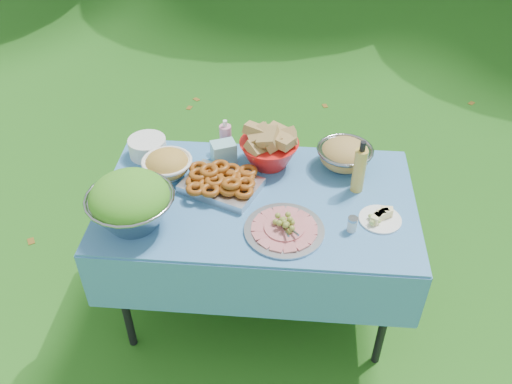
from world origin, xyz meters
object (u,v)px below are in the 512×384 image
Objects in this scene: picnic_table at (258,254)px; salad_bowl at (130,202)px; charcuterie_platter at (284,224)px; bread_bowl at (269,147)px; oil_bottle at (360,167)px; pasta_bowl_steel at (345,154)px; plate_stack at (148,147)px.

picnic_table is 3.85× the size of salad_bowl.
charcuterie_platter is (0.13, -0.22, 0.42)m from picnic_table.
bread_bowl reaches higher than picnic_table.
pasta_bowl_steel is at bearing 106.62° from oil_bottle.
bread_bowl is at bearing 101.39° from charcuterie_platter.
oil_bottle reaches higher than picnic_table.
charcuterie_platter is (0.10, -0.49, -0.06)m from bread_bowl.
salad_bowl is 1.97× the size of plate_stack.
charcuterie_platter is at bearing -78.61° from bread_bowl.
picnic_table is 0.79m from plate_stack.
salad_bowl is 0.67m from charcuterie_platter.
salad_bowl is 0.53m from plate_stack.
picnic_table is 0.55m from bread_bowl.
oil_bottle is at bearing 17.80° from salad_bowl.
pasta_bowl_steel is 1.00× the size of oil_bottle.
salad_bowl is 0.75m from bread_bowl.
bread_bowl is 0.38m from pasta_bowl_steel.
plate_stack is at bearing 144.62° from charcuterie_platter.
salad_bowl is at bearing -151.92° from pasta_bowl_steel.
oil_bottle is at bearing -10.67° from plate_stack.
bread_bowl is 1.08× the size of oil_bottle.
pasta_bowl_steel is (1.00, -0.02, 0.03)m from plate_stack.
charcuterie_platter is (0.66, 0.00, -0.08)m from salad_bowl.
picnic_table is 7.60× the size of plate_stack.
bread_bowl is at bearing -178.88° from pasta_bowl_steel.
oil_bottle reaches higher than plate_stack.
bread_bowl is 0.84× the size of charcuterie_platter.
salad_bowl is 1.04m from oil_bottle.
plate_stack is 0.63m from bread_bowl.
oil_bottle is (1.05, -0.20, 0.09)m from plate_stack.
pasta_bowl_steel is at bearing 34.42° from picnic_table.
salad_bowl is at bearing -138.84° from bread_bowl.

